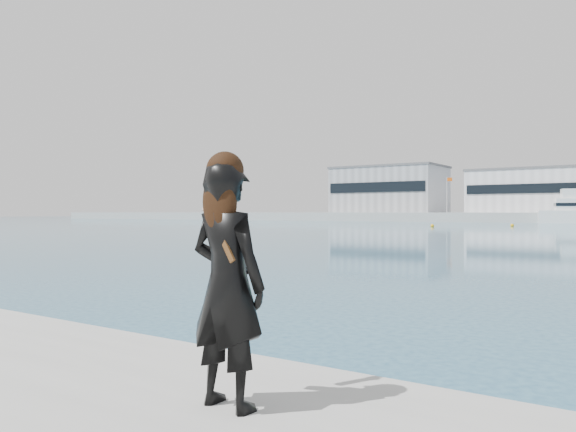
# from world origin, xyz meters

# --- Properties ---
(warehouse_grey_left) EXTENTS (26.52, 16.36, 11.50)m
(warehouse_grey_left) POSITION_xyz_m (-55.00, 127.98, 7.76)
(warehouse_grey_left) COLOR gray
(warehouse_grey_left) RESTS_ON far_quay
(warehouse_white) EXTENTS (24.48, 15.35, 9.50)m
(warehouse_white) POSITION_xyz_m (-22.00, 127.98, 6.76)
(warehouse_white) COLOR silver
(warehouse_white) RESTS_ON far_quay
(flagpole_left) EXTENTS (1.28, 0.16, 8.00)m
(flagpole_left) POSITION_xyz_m (-37.91, 121.00, 6.54)
(flagpole_left) COLOR silver
(flagpole_left) RESTS_ON far_quay
(buoy_far) EXTENTS (0.50, 0.50, 0.50)m
(buoy_far) POSITION_xyz_m (-15.64, 82.30, 0.00)
(buoy_far) COLOR #FEB10D
(buoy_far) RESTS_ON ground
(buoy_extra) EXTENTS (0.50, 0.50, 0.50)m
(buoy_extra) POSITION_xyz_m (-24.34, 73.37, 0.00)
(buoy_extra) COLOR #FEB10D
(buoy_extra) RESTS_ON ground
(woman) EXTENTS (0.59, 0.40, 1.67)m
(woman) POSITION_xyz_m (0.55, -0.19, 1.65)
(woman) COLOR black
(woman) RESTS_ON near_quay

